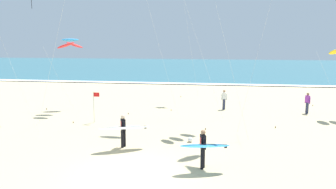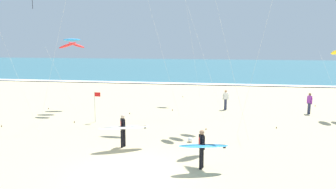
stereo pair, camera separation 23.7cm
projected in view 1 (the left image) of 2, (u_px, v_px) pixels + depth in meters
ground_plane at (129, 174)px, 13.81m from camera, size 160.00×160.00×0.00m
ocean_water at (204, 67)px, 71.67m from camera, size 160.00×60.00×0.08m
shoreline_foam at (192, 84)px, 42.68m from camera, size 160.00×1.62×0.01m
surfer_lead at (204, 146)px, 14.06m from camera, size 2.17×1.15×1.71m
surfer_trailing at (124, 128)px, 16.93m from camera, size 2.56×1.71×1.71m
kite_arc_cobalt_mid at (70, 43)px, 25.93m from camera, size 3.01×2.84×5.62m
bystander_purple_top at (307, 103)px, 25.22m from camera, size 0.33×0.42×1.59m
bystander_white_top at (224, 99)px, 26.72m from camera, size 0.48×0.27×1.59m
lifeguard_flag at (94, 104)px, 22.37m from camera, size 0.45×0.05×2.10m
beach_ball at (190, 139)px, 18.13m from camera, size 0.28×0.28×0.28m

